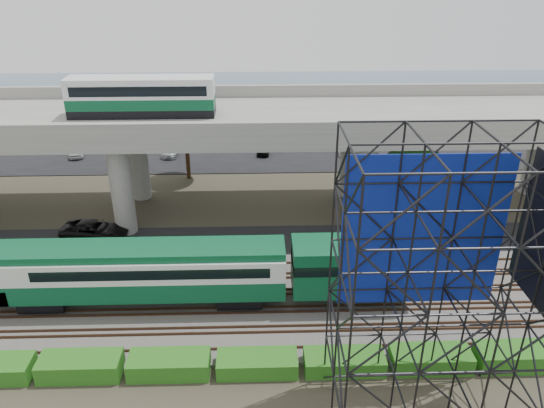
{
  "coord_description": "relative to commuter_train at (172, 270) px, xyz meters",
  "views": [
    {
      "loc": [
        1.13,
        -27.5,
        22.0
      ],
      "look_at": [
        2.17,
        6.0,
        5.63
      ],
      "focal_mm": 35.0,
      "sensor_mm": 36.0,
      "label": 1
    }
  ],
  "objects": [
    {
      "name": "overpass",
      "position": [
        3.89,
        14.0,
        5.33
      ],
      "size": [
        80.0,
        12.0,
        12.4
      ],
      "color": "#9E9B93",
      "rests_on": "ground"
    },
    {
      "name": "parking_lot",
      "position": [
        4.5,
        32.0,
        -2.84
      ],
      "size": [
        90.0,
        18.0,
        0.08
      ],
      "primitive_type": "cube",
      "color": "black",
      "rests_on": "ground"
    },
    {
      "name": "harbor_water",
      "position": [
        4.5,
        54.0,
        -2.87
      ],
      "size": [
        140.0,
        40.0,
        0.03
      ],
      "primitive_type": "cube",
      "color": "#3F5868",
      "rests_on": "ground"
    },
    {
      "name": "commuter_train",
      "position": [
        0.0,
        0.0,
        0.0
      ],
      "size": [
        29.3,
        3.06,
        4.3
      ],
      "color": "black",
      "rests_on": "rail_tracks"
    },
    {
      "name": "service_road",
      "position": [
        4.5,
        8.5,
        -2.84
      ],
      "size": [
        90.0,
        5.0,
        0.08
      ],
      "primitive_type": "cube",
      "color": "black",
      "rests_on": "ground"
    },
    {
      "name": "rail_tracks",
      "position": [
        4.5,
        -0.0,
        -2.6
      ],
      "size": [
        90.0,
        9.52,
        0.16
      ],
      "color": "#472D1E",
      "rests_on": "ballast_bed"
    },
    {
      "name": "scaffold_tower",
      "position": [
        13.78,
        -9.98,
        4.59
      ],
      "size": [
        9.36,
        6.36,
        15.0
      ],
      "color": "black",
      "rests_on": "ground"
    },
    {
      "name": "ballast_bed",
      "position": [
        4.5,
        0.0,
        -2.78
      ],
      "size": [
        90.0,
        12.0,
        0.2
      ],
      "primitive_type": "cube",
      "color": "slate",
      "rests_on": "ground"
    },
    {
      "name": "suv",
      "position": [
        -7.85,
        9.3,
        -2.04
      ],
      "size": [
        5.77,
        3.29,
        1.52
      ],
      "primitive_type": "imported",
      "rotation": [
        0.0,
        0.0,
        1.42
      ],
      "color": "black",
      "rests_on": "service_road"
    },
    {
      "name": "trees",
      "position": [
        -0.17,
        14.17,
        2.69
      ],
      "size": [
        40.94,
        16.94,
        7.69
      ],
      "color": "#382314",
      "rests_on": "ground"
    },
    {
      "name": "parked_cars",
      "position": [
        5.05,
        31.79,
        -2.18
      ],
      "size": [
        41.02,
        9.72,
        1.31
      ],
      "color": "silver",
      "rests_on": "parking_lot"
    },
    {
      "name": "ground",
      "position": [
        4.5,
        -2.0,
        -2.88
      ],
      "size": [
        140.0,
        140.0,
        0.0
      ],
      "primitive_type": "plane",
      "color": "#474233",
      "rests_on": "ground"
    },
    {
      "name": "hedge_strip",
      "position": [
        5.51,
        -6.3,
        -2.32
      ],
      "size": [
        34.6,
        1.8,
        1.2
      ],
      "color": "#1E5F15",
      "rests_on": "ground"
    }
  ]
}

